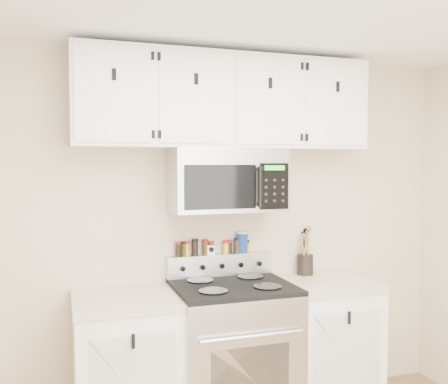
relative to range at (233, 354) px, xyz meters
name	(u,v)px	position (x,y,z in m)	size (l,w,h in m)	color
back_wall	(218,232)	(0.00, 0.32, 0.76)	(3.50, 0.01, 2.50)	#C0AE90
range	(233,354)	(0.00, 0.00, 0.00)	(0.76, 0.65, 1.10)	#B7B7BA
base_cabinet_left	(127,369)	(-0.69, 0.02, -0.03)	(0.64, 0.62, 0.92)	white
base_cabinet_right	(324,345)	(0.69, 0.02, -0.03)	(0.64, 0.62, 0.92)	white
microwave	(227,180)	(0.00, 0.13, 1.14)	(0.76, 0.44, 0.42)	#9E9EA3
upper_cabinets	(226,102)	(0.00, 0.15, 1.66)	(2.00, 0.35, 0.62)	white
utensil_crock	(305,263)	(0.65, 0.23, 0.52)	(0.12, 0.12, 0.35)	black
kitchen_timer	(210,250)	(-0.07, 0.28, 0.65)	(0.06, 0.05, 0.07)	white
salt_canister	(242,242)	(0.17, 0.28, 0.69)	(0.08, 0.08, 0.15)	navy
spice_jar_0	(178,249)	(-0.30, 0.28, 0.67)	(0.04, 0.04, 0.10)	black
spice_jar_1	(185,249)	(-0.25, 0.28, 0.67)	(0.04, 0.04, 0.10)	#3D2A0E
spice_jar_2	(187,249)	(-0.24, 0.28, 0.67)	(0.04, 0.04, 0.10)	gold
spice_jar_3	(195,247)	(-0.18, 0.28, 0.67)	(0.05, 0.05, 0.12)	black
spice_jar_4	(205,247)	(-0.10, 0.28, 0.67)	(0.04, 0.04, 0.11)	#422E10
spice_jar_5	(211,248)	(-0.06, 0.28, 0.66)	(0.05, 0.05, 0.09)	black
spice_jar_6	(226,247)	(0.05, 0.28, 0.66)	(0.05, 0.05, 0.09)	gold
spice_jar_7	(229,247)	(0.07, 0.28, 0.66)	(0.04, 0.04, 0.10)	black
spice_jar_8	(237,245)	(0.13, 0.28, 0.67)	(0.04, 0.04, 0.11)	#433110
spice_jar_9	(247,246)	(0.21, 0.28, 0.66)	(0.04, 0.04, 0.09)	gold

